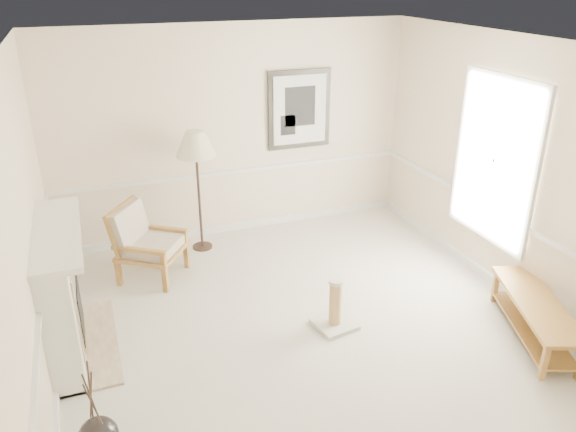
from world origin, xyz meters
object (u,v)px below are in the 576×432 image
object	(u,v)px
bench	(535,313)
scratching_post	(335,312)
floor_lamp	(196,147)
armchair	(143,239)

from	to	relation	value
bench	scratching_post	world-z (taller)	scratching_post
floor_lamp	scratching_post	size ratio (longest dim) A/B	2.88
floor_lamp	bench	bearing A→B (deg)	-49.06
scratching_post	armchair	bearing A→B (deg)	133.52
floor_lamp	bench	world-z (taller)	floor_lamp
armchair	scratching_post	xyz separation A→B (m)	(1.73, -1.82, -0.31)
floor_lamp	bench	xyz separation A→B (m)	(2.77, -3.19, -1.15)
floor_lamp	scratching_post	distance (m)	2.79
floor_lamp	scratching_post	world-z (taller)	floor_lamp
floor_lamp	scratching_post	xyz separation A→B (m)	(0.92, -2.32, -1.25)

